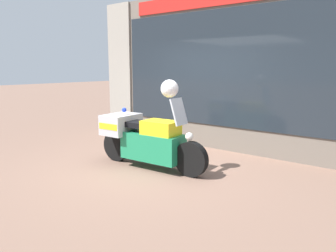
{
  "coord_description": "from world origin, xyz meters",
  "views": [
    {
      "loc": [
        3.86,
        -4.56,
        1.84
      ],
      "look_at": [
        -0.01,
        0.32,
        0.71
      ],
      "focal_mm": 35.0,
      "sensor_mm": 36.0,
      "label": 1
    }
  ],
  "objects": [
    {
      "name": "paramedic_motorcycle",
      "position": [
        -0.16,
        -0.19,
        0.55
      ],
      "size": [
        2.32,
        0.75,
        1.32
      ],
      "rotation": [
        0.0,
        0.0,
        0.06
      ],
      "color": "black",
      "rests_on": "ground"
    },
    {
      "name": "shop_building",
      "position": [
        -0.4,
        2.0,
        1.76
      ],
      "size": [
        6.56,
        0.55,
        3.5
      ],
      "color": "#6B6056",
      "rests_on": "ground"
    },
    {
      "name": "white_helmet",
      "position": [
        0.4,
        -0.16,
        1.48
      ],
      "size": [
        0.31,
        0.31,
        0.31
      ],
      "primitive_type": "sphere",
      "color": "white",
      "rests_on": "paramedic_motorcycle"
    },
    {
      "name": "ground_plane",
      "position": [
        0.0,
        0.0,
        0.0
      ],
      "size": [
        60.0,
        60.0,
        0.0
      ],
      "primitive_type": "plane",
      "color": "#7A5B4C"
    },
    {
      "name": "window_display",
      "position": [
        0.34,
        2.03,
        0.47
      ],
      "size": [
        5.28,
        0.3,
        1.96
      ],
      "color": "slate",
      "rests_on": "ground"
    }
  ]
}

